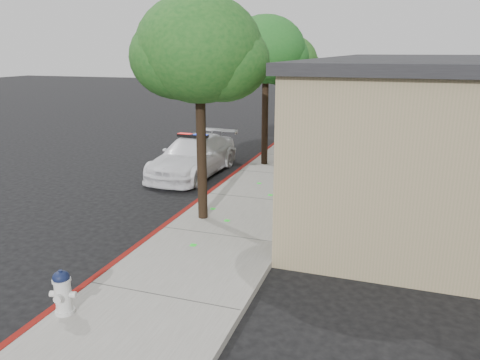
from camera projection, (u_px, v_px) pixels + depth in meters
name	position (u px, v px, depth m)	size (l,w,h in m)	color
ground	(160.00, 232.00, 11.57)	(120.00, 120.00, 0.00)	black
sidewalk	(254.00, 200.00, 13.79)	(3.20, 60.00, 0.15)	gray
red_curb	(208.00, 195.00, 14.26)	(0.14, 60.00, 0.16)	maroon
clapboard_building	(430.00, 115.00, 17.12)	(7.30, 20.89, 4.24)	#988463
police_car	(193.00, 156.00, 16.76)	(2.15, 4.93, 1.53)	white
fire_hydrant	(63.00, 292.00, 7.63)	(0.46, 0.40, 0.80)	silver
street_tree_near	(199.00, 54.00, 11.00)	(3.36, 3.09, 5.67)	black
street_tree_mid	(266.00, 53.00, 16.82)	(3.08, 2.93, 5.60)	black
street_tree_far	(288.00, 63.00, 20.25)	(2.76, 2.68, 5.01)	black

